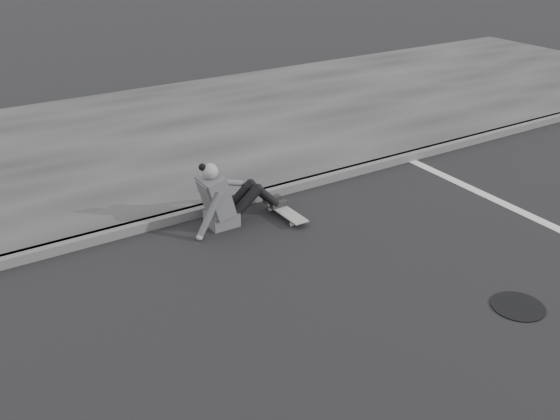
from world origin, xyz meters
The scene contains 6 objects.
ground centered at (0.00, 0.00, 0.00)m, with size 80.00×80.00×0.00m, color black.
curb centered at (0.00, 2.58, 0.06)m, with size 24.00×0.16×0.12m, color #515151.
sidewalk centered at (0.00, 5.60, 0.06)m, with size 24.00×6.00×0.12m, color #333333.
manhole centered at (1.22, -1.04, 0.01)m, with size 0.53×0.53×0.01m, color black.
skateboard centered at (0.35, 1.92, 0.07)m, with size 0.20×0.78×0.09m.
seated_woman centered at (-0.39, 2.17, 0.36)m, with size 1.38×0.46×0.88m.
Camera 1 is at (-3.61, -4.15, 3.64)m, focal length 40.00 mm.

